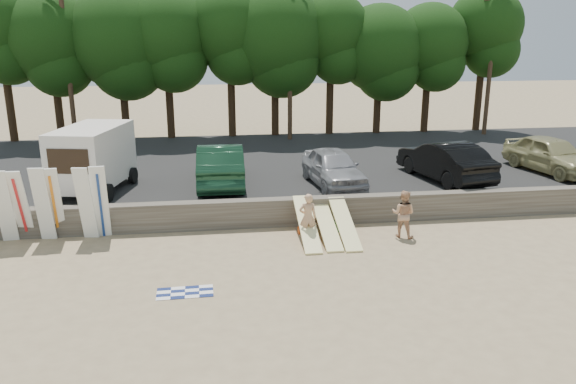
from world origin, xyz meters
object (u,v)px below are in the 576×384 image
Objects in this scene: car_1 at (220,165)px; beachgoer_a at (308,217)px; beachgoer_b at (403,214)px; car_2 at (333,167)px; box_trailer at (93,156)px; car_3 at (445,161)px; cooler at (336,226)px; car_4 at (551,154)px.

beachgoer_a is at bearing 119.94° from car_1.
car_2 is at bearing -40.12° from beachgoer_b.
car_2 is 2.69× the size of beachgoer_b.
beachgoer_a is (2.75, -4.92, -0.73)m from car_1.
box_trailer reaches higher than car_2.
car_3 is 8.02m from beachgoer_a.
box_trailer is 11.37× the size of cooler.
car_4 is (10.04, 0.87, 0.05)m from car_2.
box_trailer is 9.80m from cooler.
car_2 is 0.93× the size of car_4.
car_2 reaches higher than cooler.
beachgoer_a is 3.26m from beachgoer_b.
car_2 is 3.76m from cooler.
beachgoer_a is 4.29× the size of cooler.
box_trailer is 9.06m from beachgoer_a.
car_2 is 11.55× the size of cooler.
car_1 is at bearing 15.43° from box_trailer.
car_4 is at bearing -117.58° from beachgoer_b.
beachgoer_a is (-1.78, -4.26, -0.63)m from car_2.
car_4 is at bearing -178.40° from car_1.
car_4 is 2.89× the size of beachgoer_b.
box_trailer is at bearing 3.43° from car_1.
car_3 is 3.07× the size of beachgoer_b.
box_trailer is 11.97m from beachgoer_b.
beachgoer_a and beachgoer_b have the same top height.
car_3 is 5.72m from beachgoer_b.
car_1 is 14.57m from car_4.
car_1 is 1.17× the size of car_2.
car_2 reaches higher than beachgoer_b.
beachgoer_b is (3.26, -0.08, -0.00)m from beachgoer_a.
car_1 reaches higher than car_3.
car_3 reaches higher than cooler.
beachgoer_a is (-11.82, -5.14, -0.69)m from car_4.
box_trailer reaches higher than cooler.
beachgoer_a is at bearing -168.74° from cooler.
car_1 is 3.17× the size of beachgoer_b.
beachgoer_a is (7.64, -4.69, -1.31)m from box_trailer.
car_1 reaches higher than cooler.
beachgoer_b is (-8.56, -5.22, -0.69)m from car_4.
car_4 is 2.89× the size of beachgoer_a.
beachgoer_a is 1.53m from cooler.
car_2 is 2.69× the size of beachgoer_a.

